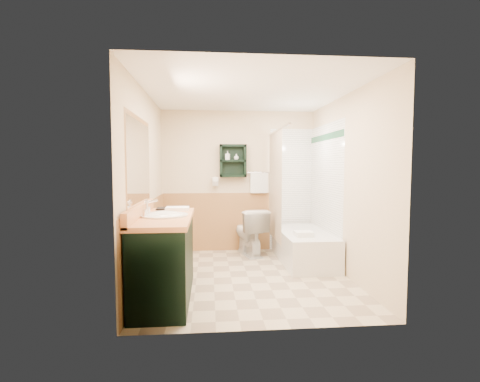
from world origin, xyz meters
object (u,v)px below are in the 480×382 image
soap_bottle_b (236,158)px  soap_bottle_a (228,158)px  hair_dryer (215,181)px  vanity (165,257)px  wall_shelf (233,161)px  bathtub (303,247)px  toilet (249,232)px  vanity_book (156,200)px

soap_bottle_b → soap_bottle_a: bearing=180.0°
hair_dryer → vanity: 2.29m
soap_bottle_a → hair_dryer: bearing=171.8°
wall_shelf → vanity: wall_shelf is taller
hair_dryer → soap_bottle_b: 0.54m
soap_bottle_b → bathtub: bearing=-37.6°
toilet → soap_bottle_a: size_ratio=5.13×
soap_bottle_a → soap_bottle_b: bearing=0.0°
toilet → soap_bottle_b: soap_bottle_b is taller
wall_shelf → hair_dryer: (-0.30, 0.02, -0.35)m
vanity → bathtub: bearing=34.2°
wall_shelf → soap_bottle_b: (0.06, -0.01, 0.05)m
hair_dryer → bathtub: 1.81m
wall_shelf → vanity_book: size_ratio=2.29×
toilet → soap_bottle_b: (-0.20, 0.24, 1.23)m
wall_shelf → bathtub: 1.83m
wall_shelf → vanity: (-0.89, -2.06, -1.09)m
vanity → toilet: bearing=57.6°
hair_dryer → soap_bottle_b: bearing=-4.8°
hair_dryer → toilet: size_ratio=0.31×
vanity_book → soap_bottle_a: (0.97, 1.48, 0.56)m
bathtub → soap_bottle_b: soap_bottle_b is taller
wall_shelf → vanity_book: wall_shelf is taller
vanity → bathtub: size_ratio=0.97×
hair_dryer → soap_bottle_b: soap_bottle_b is taller
vanity → soap_bottle_b: (0.95, 2.05, 1.15)m
wall_shelf → soap_bottle_a: bearing=-176.8°
bathtub → vanity: bearing=-145.8°
wall_shelf → vanity_book: 1.90m
toilet → hair_dryer: bearing=-40.9°
wall_shelf → bathtub: size_ratio=0.37×
bathtub → vanity_book: (-2.08, -0.73, 0.80)m
vanity → bathtub: 2.33m
vanity → wall_shelf: bearing=66.5°
hair_dryer → vanity_book: 1.70m
wall_shelf → hair_dryer: wall_shelf is taller
bathtub → toilet: (-0.77, 0.51, 0.14)m
vanity → soap_bottle_a: bearing=68.6°
hair_dryer → toilet: hair_dryer is taller
vanity_book → bathtub: bearing=17.3°
wall_shelf → soap_bottle_b: wall_shelf is taller
hair_dryer → soap_bottle_a: bearing=-8.2°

